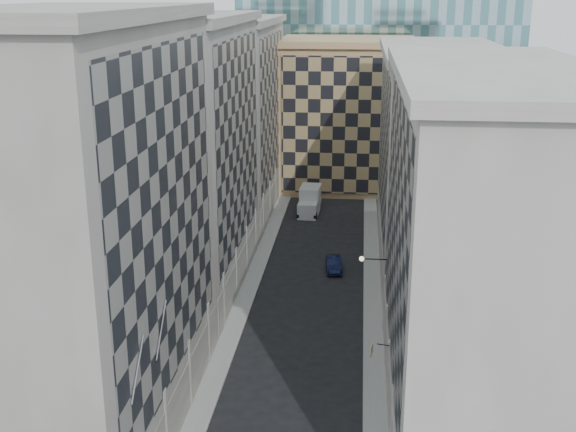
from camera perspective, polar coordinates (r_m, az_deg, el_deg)
The scene contains 13 objects.
sidewalk_west at distance 60.20m, azimuth -3.40°, elevation -6.51°, with size 1.50×100.00×0.15m, color gray.
sidewalk_east at distance 59.52m, azimuth 6.71°, elevation -6.89°, with size 1.50×100.00×0.15m, color gray.
bldg_left_a at distance 40.27m, azimuth -15.97°, elevation -1.53°, with size 10.80×22.80×23.70m.
bldg_left_b at distance 60.60m, azimuth -8.42°, elevation 4.71°, with size 10.80×22.80×22.70m.
bldg_left_c at distance 81.80m, azimuth -4.67°, elevation 7.75°, with size 10.80×22.80×21.70m.
bldg_right_a at distance 42.34m, azimuth 15.04°, elevation -2.68°, with size 10.80×26.80×20.70m.
bldg_right_b at distance 68.25m, azimuth 11.65°, elevation 4.69°, with size 10.80×28.80×19.70m.
tan_block at distance 93.43m, azimuth 4.66°, elevation 8.09°, with size 16.80×14.80×18.80m.
flagpoles_left at distance 35.82m, azimuth -10.84°, elevation -10.23°, with size 0.10×6.33×2.33m.
bracket_lamp at distance 51.62m, azimuth 6.04°, elevation -3.39°, with size 1.98×0.36×0.36m.
box_truck at distance 82.62m, azimuth 1.72°, elevation 1.11°, with size 2.47×5.53×2.98m.
dark_car at distance 65.98m, azimuth 3.63°, elevation -3.80°, with size 1.33×3.81×1.26m, color black.
shop_sign at distance 44.28m, azimuth 6.70°, elevation -10.44°, with size 1.19×0.67×0.76m.
Camera 1 is at (3.86, -24.31, 24.40)m, focal length 45.00 mm.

